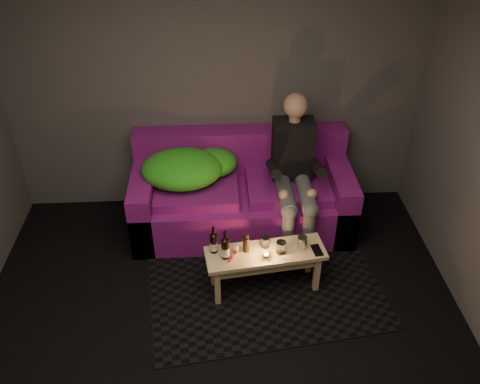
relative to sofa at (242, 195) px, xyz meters
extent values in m
plane|color=black|center=(-0.24, -1.82, -0.33)|extent=(4.50, 4.50, 0.00)
plane|color=silver|center=(-0.24, -1.82, 2.27)|extent=(4.50, 4.50, 0.00)
plane|color=#545154|center=(-0.24, 0.43, 0.97)|extent=(4.00, 0.00, 4.00)
cube|color=black|center=(0.14, -0.88, -0.32)|extent=(2.19, 1.71, 0.01)
cube|color=#791064|center=(0.00, -0.05, -0.11)|extent=(2.10, 0.95, 0.44)
cube|color=#791064|center=(0.00, 0.31, 0.35)|extent=(2.10, 0.23, 0.46)
cube|color=#791064|center=(-0.95, -0.05, 0.00)|extent=(0.21, 0.95, 0.65)
cube|color=#791064|center=(0.95, -0.05, 0.00)|extent=(0.21, 0.95, 0.65)
cube|color=#791064|center=(-0.44, -0.10, 0.16)|extent=(0.79, 0.63, 0.11)
cube|color=#791064|center=(0.44, -0.10, 0.16)|extent=(0.79, 0.63, 0.11)
ellipsoid|color=green|center=(-0.57, -0.05, 0.37)|extent=(0.76, 0.59, 0.32)
ellipsoid|color=green|center=(-0.27, 0.10, 0.33)|extent=(0.46, 0.38, 0.25)
ellipsoid|color=green|center=(-0.80, 0.08, 0.29)|extent=(0.34, 0.27, 0.17)
cube|color=black|center=(0.48, 0.00, 0.52)|extent=(0.38, 0.23, 0.58)
sphere|color=tan|center=(0.48, 0.00, 0.97)|extent=(0.22, 0.22, 0.22)
cylinder|color=#484951|center=(0.38, -0.32, 0.23)|extent=(0.15, 0.53, 0.15)
cylinder|color=#484951|center=(0.57, -0.32, 0.23)|extent=(0.15, 0.53, 0.15)
cylinder|color=#484951|center=(0.38, -0.58, -0.06)|extent=(0.12, 0.12, 0.54)
cylinder|color=#484951|center=(0.57, -0.58, -0.06)|extent=(0.12, 0.12, 0.54)
cube|color=black|center=(0.38, -0.64, -0.30)|extent=(0.09, 0.23, 0.06)
cube|color=black|center=(0.57, -0.64, -0.30)|extent=(0.09, 0.23, 0.06)
cube|color=tan|center=(0.14, -0.93, 0.07)|extent=(1.04, 0.45, 0.04)
cube|color=tan|center=(0.14, -0.93, 0.00)|extent=(0.90, 0.36, 0.09)
cube|color=tan|center=(-0.27, -1.10, -0.14)|extent=(0.05, 0.05, 0.37)
cube|color=tan|center=(-0.30, -0.87, -0.14)|extent=(0.05, 0.05, 0.37)
cube|color=tan|center=(0.59, -0.99, -0.14)|extent=(0.05, 0.05, 0.37)
cube|color=tan|center=(0.56, -0.76, -0.14)|extent=(0.05, 0.05, 0.37)
cylinder|color=black|center=(-0.29, -0.90, 0.17)|extent=(0.06, 0.06, 0.18)
cylinder|color=white|center=(-0.29, -0.90, 0.15)|extent=(0.07, 0.07, 0.07)
cone|color=black|center=(-0.29, -0.90, 0.28)|extent=(0.06, 0.06, 0.03)
cylinder|color=black|center=(-0.29, -0.90, 0.30)|extent=(0.02, 0.02, 0.08)
cylinder|color=black|center=(-0.19, -0.98, 0.18)|extent=(0.07, 0.07, 0.19)
cylinder|color=white|center=(-0.19, -0.98, 0.15)|extent=(0.07, 0.07, 0.08)
cone|color=black|center=(-0.19, -0.98, 0.29)|extent=(0.07, 0.07, 0.03)
cylinder|color=black|center=(-0.19, -0.98, 0.31)|extent=(0.03, 0.03, 0.09)
cylinder|color=silver|center=(-0.11, -0.94, 0.13)|extent=(0.05, 0.05, 0.09)
cylinder|color=black|center=(-0.02, -0.91, 0.15)|extent=(0.06, 0.06, 0.14)
cylinder|color=white|center=(0.15, -0.86, 0.13)|extent=(0.08, 0.08, 0.09)
cylinder|color=white|center=(0.15, -1.00, 0.10)|extent=(0.06, 0.06, 0.04)
sphere|color=orange|center=(0.15, -1.00, 0.12)|extent=(0.02, 0.02, 0.02)
cylinder|color=white|center=(0.27, -0.94, 0.14)|extent=(0.09, 0.09, 0.11)
cylinder|color=#ADB0B4|center=(0.45, -0.89, 0.14)|extent=(0.11, 0.11, 0.11)
cube|color=black|center=(0.57, -0.94, 0.09)|extent=(0.09, 0.15, 0.01)
cube|color=red|center=(-0.15, -1.01, 0.09)|extent=(0.05, 0.07, 0.01)
camera|label=1|loc=(-0.24, -4.08, 2.94)|focal=38.00mm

